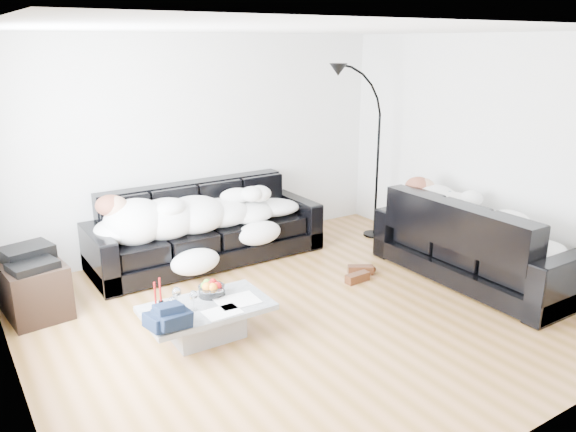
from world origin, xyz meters
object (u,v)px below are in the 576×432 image
sleeper_back (208,209)px  candle_left (155,296)px  sofa_right (477,239)px  av_cabinet (33,288)px  sofa_back (207,225)px  coffee_table (207,322)px  sleeper_right (479,222)px  fruit_bowl (212,288)px  shoes (359,273)px  stereo (29,256)px  wine_glass_b (173,306)px  wine_glass_c (194,301)px  wine_glass_a (177,298)px  floor_lamp (378,163)px  candle_right (160,291)px

sleeper_back → candle_left: (-1.19, -1.47, -0.21)m
sofa_right → av_cabinet: size_ratio=2.97×
sofa_back → coffee_table: sofa_back is taller
sleeper_right → av_cabinet: bearing=67.5°
sofa_back → sofa_right: size_ratio=1.21×
sleeper_back → fruit_bowl: sleeper_back is taller
sleeper_right → shoes: sleeper_right is taller
stereo → sleeper_right: bearing=-36.0°
candle_left → wine_glass_b: bearing=-64.3°
wine_glass_c → wine_glass_b: bearing=173.7°
sleeper_right → sofa_back: bearing=46.8°
fruit_bowl → wine_glass_a: bearing=-170.2°
sofa_back → stereo: bearing=-170.1°
sofa_right → shoes: 1.33m
wine_glass_c → coffee_table: bearing=10.1°
fruit_bowl → shoes: bearing=4.2°
coffee_table → av_cabinet: bearing=131.3°
sofa_back → sofa_right: 3.06m
fruit_bowl → stereo: 1.78m
sleeper_back → fruit_bowl: size_ratio=9.58×
av_cabinet → stereo: stereo is taller
fruit_bowl → candle_left: 0.52m
floor_lamp → coffee_table: bearing=-179.4°
wine_glass_b → av_cabinet: av_cabinet is taller
wine_glass_a → candle_right: (-0.09, 0.16, 0.03)m
sleeper_right → candle_left: 3.48m
coffee_table → wine_glass_a: bearing=156.9°
sofa_right → sleeper_right: size_ratio=1.17×
coffee_table → stereo: size_ratio=2.48×
av_cabinet → wine_glass_c: bearing=-58.1°
av_cabinet → candle_left: bearing=-61.8°
sleeper_right → shoes: bearing=57.1°
sofa_right → fruit_bowl: size_ratio=9.36×
sofa_back → sleeper_back: (0.00, -0.05, 0.21)m
fruit_bowl → wine_glass_c: bearing=-144.4°
wine_glass_c → candle_right: size_ratio=0.74×
av_cabinet → wine_glass_a: bearing=-58.4°
sleeper_right → stereo: bearing=67.5°
sofa_right → wine_glass_b: size_ratio=14.33×
wine_glass_c → stereo: stereo is taller
sleeper_back → wine_glass_b: (-1.11, -1.65, -0.25)m
sofa_right → wine_glass_c: (-3.16, 0.37, -0.05)m
candle_left → floor_lamp: size_ratio=0.12×
sleeper_right → fruit_bowl: (-2.91, 0.55, -0.26)m
shoes → sofa_right: bearing=-23.5°
wine_glass_c → sofa_right: bearing=-6.8°
wine_glass_c → floor_lamp: (3.19, 1.31, 0.59)m
wine_glass_a → floor_lamp: floor_lamp is taller
sofa_right → sleeper_right: 0.20m
shoes → sleeper_back: bearing=140.1°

